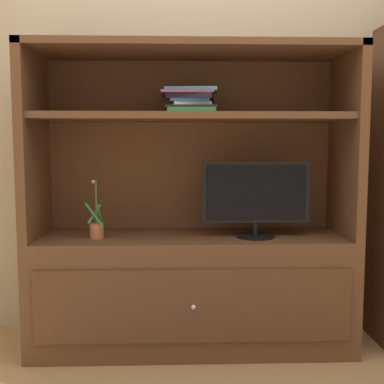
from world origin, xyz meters
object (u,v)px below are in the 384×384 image
tv_monitor (256,197)px  magazine_stack (190,102)px  potted_plant (97,229)px  media_console (192,256)px

tv_monitor → magazine_stack: (-0.36, 0.06, 0.52)m
potted_plant → magazine_stack: (0.51, 0.07, 0.69)m
tv_monitor → media_console: bearing=169.4°
media_console → tv_monitor: size_ratio=3.01×
tv_monitor → potted_plant: (-0.87, -0.01, -0.17)m
media_console → potted_plant: bearing=-172.1°
tv_monitor → potted_plant: 0.88m
tv_monitor → magazine_stack: 0.63m
media_console → magazine_stack: 0.86m
tv_monitor → magazine_stack: magazine_stack is taller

